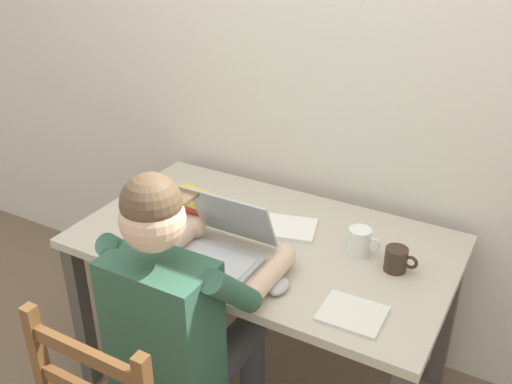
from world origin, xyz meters
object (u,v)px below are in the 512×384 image
(desk, at_px, (265,257))
(coffee_mug_dark, at_px, (397,259))
(book_stack_main, at_px, (193,200))
(computer_mouse, at_px, (279,287))
(laptop, at_px, (219,244))
(coffee_mug_white, at_px, (360,242))
(seated_person, at_px, (184,317))

(desk, height_order, coffee_mug_dark, coffee_mug_dark)
(book_stack_main, bearing_deg, computer_mouse, -29.86)
(desk, relative_size, coffee_mug_dark, 12.12)
(laptop, bearing_deg, computer_mouse, -15.20)
(computer_mouse, bearing_deg, coffee_mug_white, 65.83)
(seated_person, height_order, coffee_mug_white, seated_person)
(desk, distance_m, book_stack_main, 0.41)
(seated_person, xyz_separation_m, computer_mouse, (0.24, 0.22, 0.06))
(coffee_mug_white, distance_m, coffee_mug_dark, 0.15)
(laptop, xyz_separation_m, book_stack_main, (-0.30, 0.26, -0.02))
(desk, height_order, coffee_mug_white, coffee_mug_white)
(laptop, bearing_deg, coffee_mug_dark, 21.38)
(book_stack_main, bearing_deg, coffee_mug_dark, -1.70)
(coffee_mug_dark, bearing_deg, computer_mouse, -134.66)
(seated_person, bearing_deg, book_stack_main, 121.88)
(laptop, relative_size, coffee_mug_dark, 2.79)
(desk, xyz_separation_m, seated_person, (-0.04, -0.49, 0.04))
(computer_mouse, distance_m, coffee_mug_dark, 0.43)
(computer_mouse, bearing_deg, desk, 126.72)
(seated_person, bearing_deg, computer_mouse, 43.21)
(seated_person, height_order, book_stack_main, seated_person)
(coffee_mug_dark, bearing_deg, seated_person, -135.57)
(coffee_mug_white, bearing_deg, laptop, -148.69)
(laptop, bearing_deg, coffee_mug_white, 31.31)
(laptop, height_order, book_stack_main, laptop)
(desk, height_order, seated_person, seated_person)
(coffee_mug_dark, relative_size, book_stack_main, 0.63)
(book_stack_main, bearing_deg, coffee_mug_white, 0.81)
(coffee_mug_dark, bearing_deg, laptop, -158.62)
(laptop, height_order, computer_mouse, laptop)
(computer_mouse, xyz_separation_m, coffee_mug_white, (0.15, 0.34, 0.03))
(coffee_mug_white, relative_size, coffee_mug_dark, 1.03)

